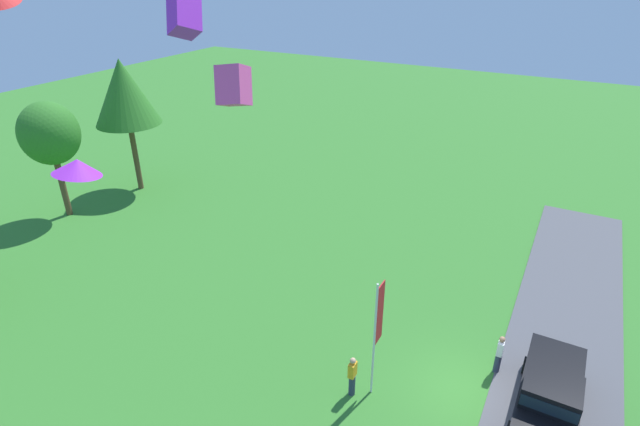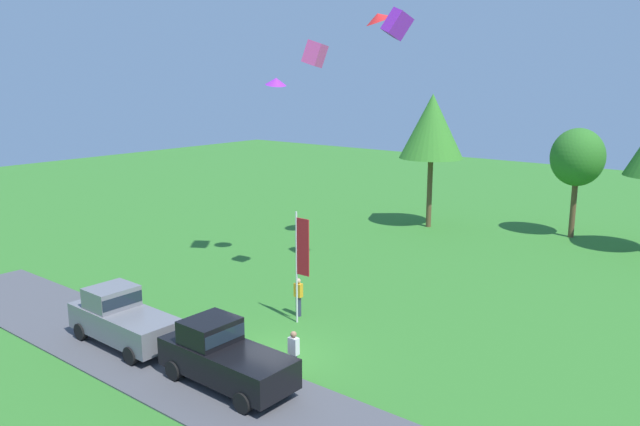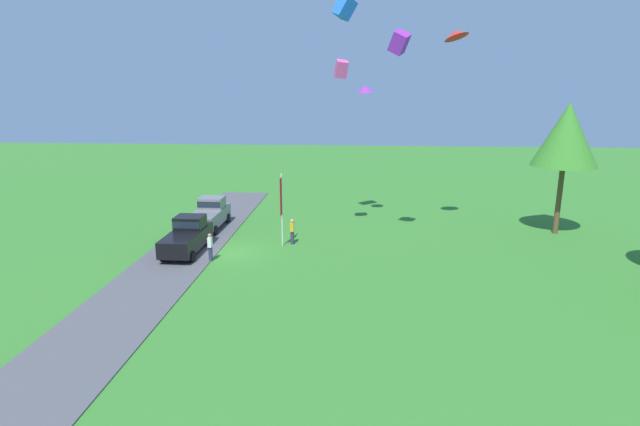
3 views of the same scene
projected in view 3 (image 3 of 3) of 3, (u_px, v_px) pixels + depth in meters
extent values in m
plane|color=#337528|center=(230.00, 253.00, 31.38)|extent=(120.00, 120.00, 0.00)
cube|color=#4C4C51|center=(185.00, 251.00, 31.58)|extent=(36.00, 4.40, 0.06)
cube|color=slate|center=(209.00, 217.00, 36.44)|extent=(5.03, 1.97, 1.00)
cube|color=slate|center=(212.00, 202.00, 36.99)|extent=(1.53, 1.78, 0.80)
cube|color=#19232D|center=(212.00, 202.00, 36.99)|extent=(1.56, 1.75, 0.44)
cylinder|color=black|center=(205.00, 217.00, 38.28)|extent=(0.68, 0.25, 0.68)
cylinder|color=black|center=(228.00, 218.00, 38.13)|extent=(0.68, 0.25, 0.68)
cylinder|color=black|center=(190.00, 230.00, 35.00)|extent=(0.68, 0.25, 0.68)
cylinder|color=black|center=(215.00, 230.00, 34.84)|extent=(0.68, 0.25, 0.68)
cube|color=black|center=(187.00, 239.00, 31.06)|extent=(5.02, 1.96, 1.00)
cube|color=black|center=(190.00, 222.00, 31.61)|extent=(1.52, 1.78, 0.80)
cube|color=#19232D|center=(190.00, 222.00, 31.61)|extent=(1.55, 1.74, 0.44)
cylinder|color=black|center=(183.00, 239.00, 32.90)|extent=(0.68, 0.25, 0.68)
cylinder|color=black|center=(209.00, 239.00, 32.75)|extent=(0.68, 0.25, 0.68)
cylinder|color=black|center=(163.00, 256.00, 29.61)|extent=(0.68, 0.25, 0.68)
cylinder|color=black|center=(192.00, 256.00, 29.47)|extent=(0.68, 0.25, 0.68)
cylinder|color=#2D334C|center=(292.00, 238.00, 32.98)|extent=(0.24, 0.24, 0.88)
cube|color=orange|center=(292.00, 227.00, 32.80)|extent=(0.36, 0.22, 0.60)
sphere|color=tan|center=(292.00, 221.00, 32.70)|extent=(0.22, 0.22, 0.22)
cylinder|color=#2D334C|center=(211.00, 254.00, 29.78)|extent=(0.24, 0.24, 0.88)
cube|color=white|center=(210.00, 242.00, 29.60)|extent=(0.36, 0.22, 0.60)
sphere|color=#9E7051|center=(210.00, 235.00, 29.49)|extent=(0.22, 0.22, 0.22)
cylinder|color=brown|center=(559.00, 200.00, 34.97)|extent=(0.36, 0.36, 4.82)
cone|color=#387F28|center=(567.00, 134.00, 33.84)|extent=(4.34, 4.34, 4.34)
cylinder|color=silver|center=(282.00, 210.00, 32.13)|extent=(0.08, 0.08, 4.81)
cube|color=red|center=(281.00, 197.00, 31.55)|extent=(0.64, 0.04, 2.41)
cone|color=purple|center=(365.00, 89.00, 35.62)|extent=(1.52, 1.50, 0.57)
cube|color=blue|center=(345.00, 8.00, 32.56)|extent=(1.37, 1.79, 1.78)
cube|color=#EA4C9E|center=(341.00, 69.00, 31.64)|extent=(1.11, 0.99, 1.27)
cone|color=red|center=(456.00, 34.00, 32.00)|extent=(2.23, 2.24, 0.95)
cube|color=purple|center=(399.00, 42.00, 28.96)|extent=(1.45, 1.41, 1.59)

